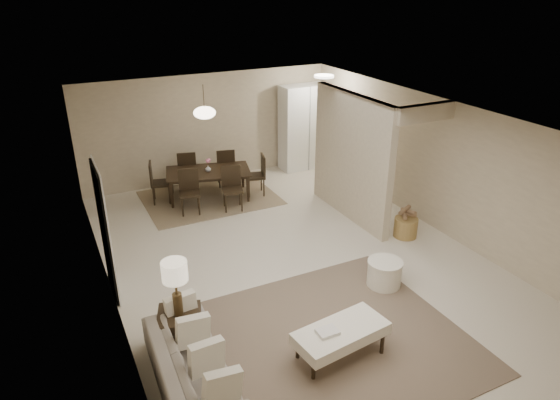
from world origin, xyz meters
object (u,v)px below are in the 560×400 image
sofa (193,368)px  round_pouf (384,274)px  side_table (181,333)px  ottoman_bench (341,334)px  dining_table (209,185)px  wicker_basket (406,227)px  pantry_cabinet (304,127)px

sofa → round_pouf: bearing=-74.9°
side_table → round_pouf: 3.29m
ottoman_bench → side_table: (-1.80, 0.99, -0.06)m
round_pouf → dining_table: dining_table is taller
side_table → round_pouf: size_ratio=1.07×
sofa → wicker_basket: 5.08m
sofa → wicker_basket: sofa is taller
sofa → ottoman_bench: 1.87m
side_table → dining_table: (1.94, 4.54, 0.02)m
sofa → dining_table: dining_table is taller
round_pouf → dining_table: 4.67m
ottoman_bench → round_pouf: size_ratio=2.33×
wicker_basket → side_table: bearing=-165.3°
wicker_basket → dining_table: dining_table is taller
wicker_basket → dining_table: bearing=129.3°
round_pouf → wicker_basket: 1.79m
pantry_cabinet → wicker_basket: pantry_cabinet is taller
pantry_cabinet → dining_table: bearing=-163.6°
round_pouf → wicker_basket: bearing=40.1°
sofa → dining_table: 5.60m
sofa → round_pouf: sofa is taller
ottoman_bench → wicker_basket: (2.86, 2.22, -0.17)m
ottoman_bench → wicker_basket: ottoman_bench is taller
sofa → wicker_basket: (4.71, 1.92, -0.12)m
round_pouf → dining_table: (-1.35, 4.47, 0.10)m
side_table → wicker_basket: side_table is taller
ottoman_bench → wicker_basket: size_ratio=2.93×
sofa → round_pouf: size_ratio=3.76×
pantry_cabinet → ottoman_bench: bearing=-114.9°
side_table → pantry_cabinet: bearing=48.5°
ottoman_bench → side_table: side_table is taller
ottoman_bench → wicker_basket: 3.62m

